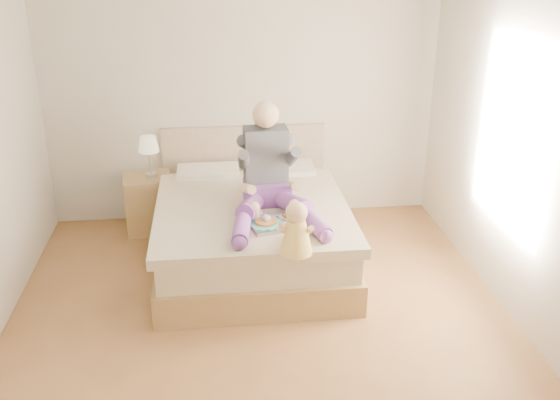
{
  "coord_description": "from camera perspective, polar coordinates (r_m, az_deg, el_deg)",
  "views": [
    {
      "loc": [
        -0.32,
        -4.16,
        2.82
      ],
      "look_at": [
        0.22,
        0.64,
        0.76
      ],
      "focal_mm": 40.0,
      "sensor_mm": 36.0,
      "label": 1
    }
  ],
  "objects": [
    {
      "name": "tray",
      "position": [
        5.17,
        -0.29,
        -1.89
      ],
      "size": [
        0.53,
        0.46,
        0.13
      ],
      "rotation": [
        0.0,
        0.0,
        0.22
      ],
      "color": "#BBBEC2",
      "rests_on": "bed"
    },
    {
      "name": "nightstand",
      "position": [
        6.53,
        -11.9,
        -0.27
      ],
      "size": [
        0.52,
        0.48,
        0.58
      ],
      "rotation": [
        0.0,
        0.0,
        0.12
      ],
      "color": "olive",
      "rests_on": "ground"
    },
    {
      "name": "room",
      "position": [
        4.39,
        -0.92,
        5.66
      ],
      "size": [
        4.02,
        4.22,
        2.71
      ],
      "color": "brown",
      "rests_on": "ground"
    },
    {
      "name": "adult",
      "position": [
        5.38,
        -1.01,
        1.98
      ],
      "size": [
        0.8,
        1.14,
        0.94
      ],
      "rotation": [
        0.0,
        0.0,
        0.05
      ],
      "color": "#6F3A92",
      "rests_on": "bed"
    },
    {
      "name": "lamp",
      "position": [
        6.3,
        -11.91,
        4.8
      ],
      "size": [
        0.2,
        0.2,
        0.42
      ],
      "color": "#BBBEC2",
      "rests_on": "nightstand"
    },
    {
      "name": "bed",
      "position": [
        5.82,
        -2.66,
        -2.44
      ],
      "size": [
        1.7,
        2.18,
        1.0
      ],
      "color": "olive",
      "rests_on": "ground"
    },
    {
      "name": "baby",
      "position": [
        4.66,
        1.5,
        -2.91
      ],
      "size": [
        0.27,
        0.37,
        0.41
      ],
      "rotation": [
        0.0,
        0.0,
        -0.15
      ],
      "color": "#FBD14F",
      "rests_on": "bed"
    }
  ]
}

